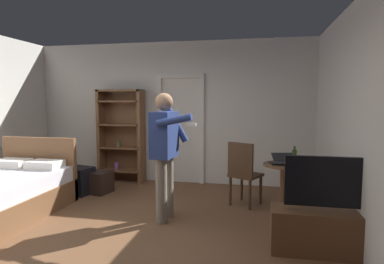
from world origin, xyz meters
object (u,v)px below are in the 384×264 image
Objects in this scene: bookshelf at (122,133)px; person_blue_shirt at (165,147)px; suitcase_dark at (79,181)px; suitcase_small at (95,182)px; side_table at (283,180)px; wooden_chair at (243,171)px; laptop at (282,161)px; bed at (1,195)px; bottle_on_table at (294,157)px; tv_flatscreen at (328,226)px.

bookshelf is 1.07× the size of person_blue_shirt.
suitcase_small is (0.22, 0.14, -0.04)m from suitcase_dark.
wooden_chair is (-0.58, 0.11, 0.08)m from side_table.
side_table is 1.81m from person_blue_shirt.
wooden_chair reaches higher than suitcase_small.
side_table is 0.71× the size of wooden_chair.
bookshelf reaches higher than laptop.
laptop is 3.24m from suitcase_small.
bookshelf reaches higher than side_table.
person_blue_shirt is at bearing -156.86° from side_table.
bookshelf is at bearing 83.07° from suitcase_dark.
suitcase_dark is (-2.83, 0.10, -0.31)m from wooden_chair.
bottle_on_table is at bearing 12.85° from bed.
bookshelf is 1.17m from suitcase_small.
bottle_on_table reaches higher than side_table.
tv_flatscreen is (4.26, -0.28, -0.01)m from bed.
tv_flatscreen reaches higher than laptop.
bed is 4.02m from side_table.
tv_flatscreen is at bearing -17.06° from person_blue_shirt.
side_table is at bearing 150.26° from bottle_on_table.
suitcase_small is at bearing 147.10° from person_blue_shirt.
wooden_chair is at bearing 124.26° from tv_flatscreen.
person_blue_shirt is 2.17m from suitcase_dark.
bed is 4.01m from laptop.
side_table is at bearing -21.67° from bookshelf.
suitcase_dark is (0.48, 1.21, -0.07)m from bed.
suitcase_dark is (-0.39, -0.99, -0.75)m from bookshelf.
bed is 5.16× the size of laptop.
side_table is 1.86× the size of laptop.
tv_flatscreen is 1.34m from side_table.
side_table reaches higher than suitcase_dark.
suitcase_dark is at bearing 153.97° from person_blue_shirt.
tv_flatscreen is 2.52× the size of suitcase_dark.
suitcase_small is at bearing 172.76° from laptop.
bookshelf reaches higher than bed.
suitcase_dark is at bearing 175.26° from bottle_on_table.
bookshelf is 4.26m from tv_flatscreen.
wooden_chair is at bearing 18.57° from bed.
bed is at bearing -104.39° from suitcase_small.
bed is 2.43m from person_blue_shirt.
suitcase_dark is at bearing 175.66° from laptop.
person_blue_shirt is (2.31, 0.32, 0.70)m from bed.
suitcase_small is (-2.61, 0.25, -0.36)m from wooden_chair.
bookshelf reaches higher than suitcase_small.
laptop is (3.87, 0.96, 0.45)m from bed.
suitcase_small is at bearing 62.68° from bed.
bookshelf reaches higher than tv_flatscreen.
side_table is at bearing 106.11° from tv_flatscreen.
bottle_on_table is 0.48× the size of suitcase_small.
laptop is 1.35× the size of bottle_on_table.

